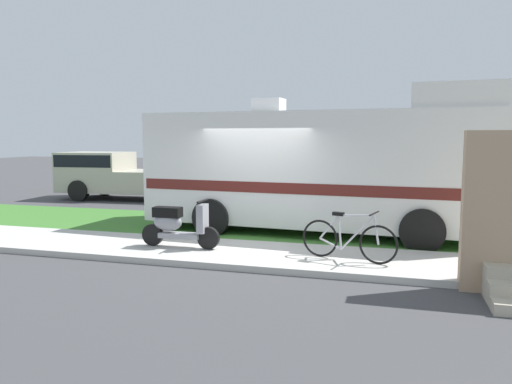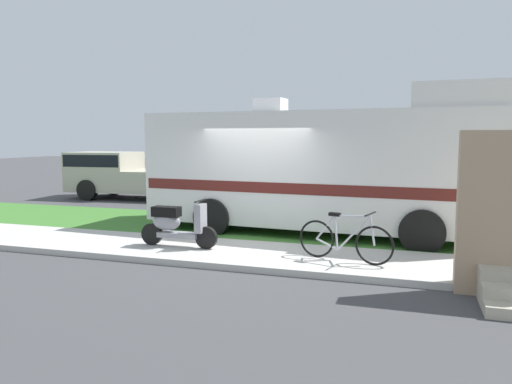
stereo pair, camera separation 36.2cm
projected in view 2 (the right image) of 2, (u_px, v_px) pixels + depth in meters
ground_plane at (250, 244)px, 10.56m from camera, size 80.00×80.00×0.00m
sidewalk at (231, 253)px, 9.42m from camera, size 24.00×2.00×0.12m
grass_strip at (270, 229)px, 11.98m from camera, size 24.00×3.40×0.08m
motorhome_rv at (323, 167)px, 11.42m from camera, size 8.06×3.06×3.37m
scooter at (176, 224)px, 9.70m from camera, size 1.64×0.50×0.97m
bicycle at (345, 240)px, 8.55m from camera, size 1.72×0.60×0.90m
pickup_truck_near at (127, 174)px, 18.35m from camera, size 5.42×2.28×1.75m
pickup_truck_far at (266, 171)px, 19.75m from camera, size 5.35×2.40×1.78m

